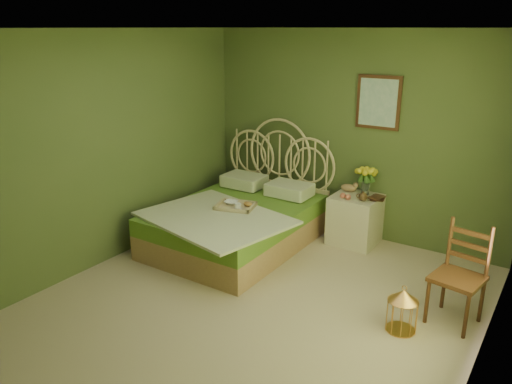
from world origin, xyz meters
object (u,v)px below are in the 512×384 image
Objects in this scene: bed at (238,220)px; birdcage at (402,311)px; nightstand at (356,215)px; chair at (461,268)px.

birdcage is at bearing -17.79° from bed.
nightstand is at bearing 124.90° from birdcage.
nightstand is 2.57× the size of birdcage.
nightstand is at bearing 152.38° from chair.
bed is 5.68× the size of birdcage.
bed is 2.21× the size of nightstand.
bed is at bearing -175.94° from chair.
bed is at bearing 162.21° from birdcage.
bed reaches higher than chair.
bed is at bearing -144.49° from nightstand.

